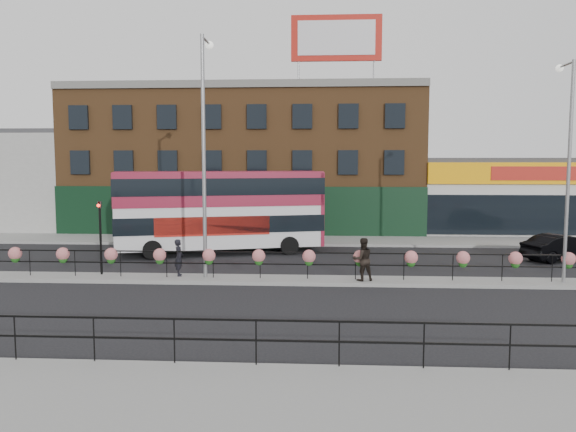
# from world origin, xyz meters

# --- Properties ---
(ground) EXTENTS (120.00, 120.00, 0.00)m
(ground) POSITION_xyz_m (0.00, 0.00, 0.00)
(ground) COLOR black
(ground) RESTS_ON ground
(south_pavement) EXTENTS (60.00, 4.00, 0.15)m
(south_pavement) POSITION_xyz_m (0.00, -12.00, 0.07)
(south_pavement) COLOR gray
(south_pavement) RESTS_ON ground
(north_pavement) EXTENTS (60.00, 4.00, 0.15)m
(north_pavement) POSITION_xyz_m (0.00, 12.00, 0.07)
(north_pavement) COLOR gray
(north_pavement) RESTS_ON ground
(median) EXTENTS (60.00, 1.60, 0.15)m
(median) POSITION_xyz_m (0.00, 0.00, 0.07)
(median) COLOR gray
(median) RESTS_ON ground
(yellow_line_inner) EXTENTS (60.00, 0.10, 0.01)m
(yellow_line_inner) POSITION_xyz_m (0.00, -9.70, 0.01)
(yellow_line_inner) COLOR gold
(yellow_line_inner) RESTS_ON ground
(yellow_line_outer) EXTENTS (60.00, 0.10, 0.01)m
(yellow_line_outer) POSITION_xyz_m (0.00, -9.88, 0.01)
(yellow_line_outer) COLOR gold
(yellow_line_outer) RESTS_ON ground
(brick_building) EXTENTS (25.00, 12.21, 10.30)m
(brick_building) POSITION_xyz_m (-4.00, 19.96, 5.13)
(brick_building) COLOR brown
(brick_building) RESTS_ON ground
(supermarket) EXTENTS (15.00, 12.25, 5.30)m
(supermarket) POSITION_xyz_m (16.00, 19.90, 2.65)
(supermarket) COLOR silver
(supermarket) RESTS_ON ground
(billboard) EXTENTS (6.00, 0.29, 4.40)m
(billboard) POSITION_xyz_m (2.50, 14.99, 13.18)
(billboard) COLOR #B01B12
(billboard) RESTS_ON brick_building
(median_railing) EXTENTS (30.04, 0.56, 1.23)m
(median_railing) POSITION_xyz_m (0.00, 0.00, 1.05)
(median_railing) COLOR black
(median_railing) RESTS_ON median
(south_railing) EXTENTS (20.04, 0.05, 1.12)m
(south_railing) POSITION_xyz_m (-2.00, -10.10, 0.96)
(south_railing) COLOR black
(south_railing) RESTS_ON south_pavement
(double_decker_bus) EXTENTS (11.47, 5.51, 4.52)m
(double_decker_bus) POSITION_xyz_m (-3.93, 7.18, 2.78)
(double_decker_bus) COLOR silver
(double_decker_bus) RESTS_ON ground
(car) EXTENTS (4.44, 5.16, 1.35)m
(car) POSITION_xyz_m (13.81, 5.91, 0.68)
(car) COLOR black
(car) RESTS_ON ground
(pedestrian_a) EXTENTS (0.76, 0.66, 1.58)m
(pedestrian_a) POSITION_xyz_m (-4.54, 0.30, 0.94)
(pedestrian_a) COLOR black
(pedestrian_a) RESTS_ON median
(pedestrian_b) EXTENTS (1.22, 1.13, 1.78)m
(pedestrian_b) POSITION_xyz_m (3.27, -0.24, 1.04)
(pedestrian_b) COLOR black
(pedestrian_b) RESTS_ON median
(lamp_column_west) EXTENTS (0.36, 1.78, 10.15)m
(lamp_column_west) POSITION_xyz_m (-3.37, 0.40, 6.16)
(lamp_column_west) COLOR gray
(lamp_column_west) RESTS_ON median
(lamp_column_east) EXTENTS (0.32, 1.57, 8.92)m
(lamp_column_east) POSITION_xyz_m (11.42, 0.11, 5.44)
(lamp_column_east) COLOR gray
(lamp_column_east) RESTS_ON median
(traffic_light_median) EXTENTS (0.15, 0.28, 3.65)m
(traffic_light_median) POSITION_xyz_m (-8.00, 0.39, 2.47)
(traffic_light_median) COLOR black
(traffic_light_median) RESTS_ON median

